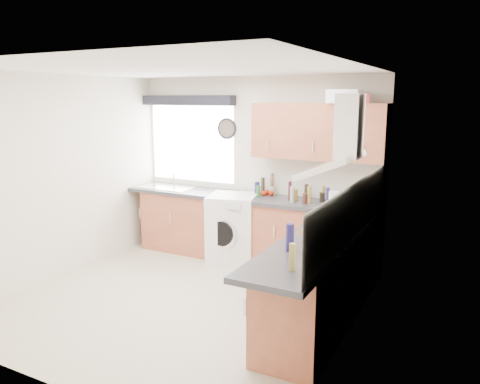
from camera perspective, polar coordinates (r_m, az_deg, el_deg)
The scene contains 40 objects.
ground_plane at distance 5.38m, azimuth -6.73°, elevation -12.92°, with size 3.60×3.60×0.00m, color beige.
ceiling at distance 4.92m, azimuth -7.43°, elevation 14.68°, with size 3.60×3.60×0.02m, color white.
wall_back at distance 6.54m, azimuth 1.92°, elevation 2.94°, with size 3.60×0.02×2.50m, color silver.
wall_front at distance 3.71m, azimuth -23.07°, elevation -4.51°, with size 3.60×0.02×2.50m, color silver.
wall_left at distance 6.19m, azimuth -20.92°, elevation 1.72°, with size 0.02×3.60×2.50m, color silver.
wall_right at distance 4.27m, azimuth 13.29°, elevation -1.91°, with size 0.02×3.60×2.50m, color silver.
window at distance 7.01m, azimuth -5.90°, elevation 5.92°, with size 1.40×0.02×1.10m, color white.
window_blind at distance 6.91m, azimuth -6.42°, elevation 11.06°, with size 1.50×0.18×0.14m, color black.
splashback at distance 4.57m, azimuth 14.07°, elevation -1.98°, with size 0.01×3.00×0.54m, color white.
base_cab_back at distance 6.50m, azimuth -0.04°, elevation -4.50°, with size 3.00×0.58×0.86m, color #994E34.
base_cab_corner at distance 5.96m, azimuth 13.77°, elevation -6.34°, with size 0.60×0.60×0.86m, color #994E34.
base_cab_right at distance 4.73m, azimuth 9.83°, elevation -10.90°, with size 0.58×2.10×0.86m, color #994E34.
worktop_back at distance 6.34m, azimuth 0.72°, elevation -0.68°, with size 3.60×0.62×0.05m, color #2B2C30.
worktop_right at distance 4.44m, azimuth 9.31°, elevation -6.11°, with size 0.62×2.42×0.05m, color #2B2C30.
sink at distance 7.02m, azimuth -9.01°, elevation 0.90°, with size 0.84×0.46×0.10m, color silver, non-canonical shape.
oven at distance 4.86m, azimuth 10.27°, elevation -10.32°, with size 0.56×0.58×0.85m, color black.
hob_plate at distance 4.71m, azimuth 10.48°, elevation -4.74°, with size 0.52×0.52×0.01m, color silver.
extractor_hood at distance 4.52m, azimuth 12.08°, elevation 5.56°, with size 0.52×0.78×0.66m, color silver, non-canonical shape.
upper_cabinets at distance 5.97m, azimuth 9.52°, elevation 7.29°, with size 1.70×0.35×0.70m, color #994E34.
washing_machine at distance 6.43m, azimuth -0.89°, elevation -4.41°, with size 0.63×0.61×0.92m, color white.
wall_clock at distance 6.68m, azimuth -1.65°, elevation 7.72°, with size 0.30×0.30×0.04m, color black.
casserole at distance 5.75m, azimuth 12.68°, elevation 11.31°, with size 0.38×0.28×0.16m, color white.
storage_box at distance 5.71m, azimuth 14.30°, elevation 10.98°, with size 0.23×0.19×0.11m, color #C5323B.
utensil_pot at distance 6.38m, azimuth 3.94°, elevation 0.17°, with size 0.09×0.09×0.12m, color #A29589.
kitchen_roll at distance 5.41m, azimuth 11.37°, elevation -1.31°, with size 0.12×0.12×0.26m, color white.
tomato_cluster at distance 6.36m, azimuth 3.35°, elevation -0.11°, with size 0.16×0.16×0.07m, color #A71E03, non-canonical shape.
jar_0 at distance 6.17m, azimuth 8.09°, elevation 0.04°, with size 0.05×0.05×0.20m, color #31251B.
jar_1 at distance 6.07m, azimuth 10.16°, elevation -0.20°, with size 0.04×0.04×0.20m, color olive.
jar_2 at distance 5.91m, azimuth 8.45°, elevation -0.37°, with size 0.06×0.06×0.22m, color olive.
jar_3 at distance 5.95m, azimuth 10.63°, elevation -0.44°, with size 0.05×0.05×0.20m, color navy.
jar_4 at distance 5.95m, azimuth 6.38°, elevation -0.32°, with size 0.05×0.05×0.20m, color #A2988A.
jar_5 at distance 6.08m, azimuth 6.10°, elevation 0.14°, with size 0.04×0.04×0.24m, color #3C151B.
jar_6 at distance 5.90m, azimuth 7.91°, elevation -0.79°, with size 0.06×0.06×0.13m, color #3E1B16.
jar_7 at distance 6.40m, azimuth 2.81°, elevation 0.73°, with size 0.05×0.05×0.24m, color #2C2418.
jar_8 at distance 6.23m, azimuth 2.25°, elevation 0.06°, with size 0.05×0.05×0.16m, color #275A20.
jar_9 at distance 6.06m, azimuth 9.99°, elevation -0.62°, with size 0.07×0.07×0.11m, color black.
jar_10 at distance 6.45m, azimuth 2.08°, elevation 0.50°, with size 0.07×0.07×0.17m, color navy.
jar_11 at distance 6.04m, azimuth 6.74°, elevation -0.37°, with size 0.07×0.07×0.15m, color olive.
bottle_0 at distance 4.05m, azimuth 6.11°, elevation -5.55°, with size 0.07×0.07×0.24m, color #1E164C.
bottle_1 at distance 3.62m, azimuth 6.39°, elevation -7.89°, with size 0.05×0.05×0.21m, color olive.
Camera 1 is at (2.80, -4.03, 2.21)m, focal length 35.00 mm.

